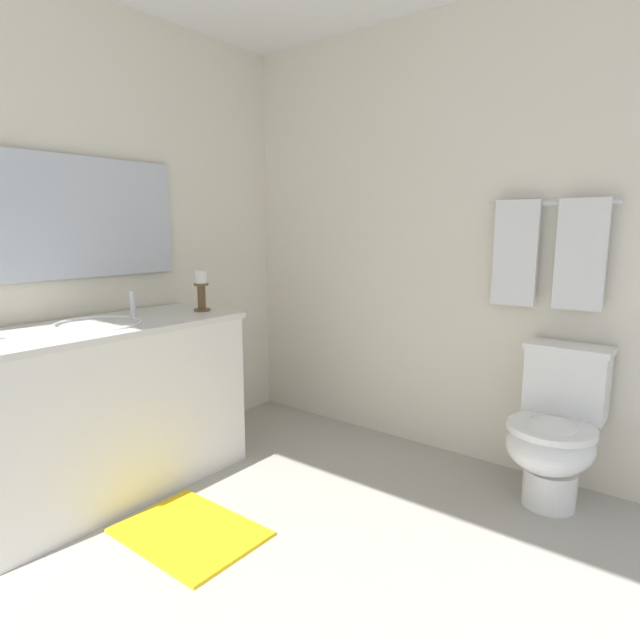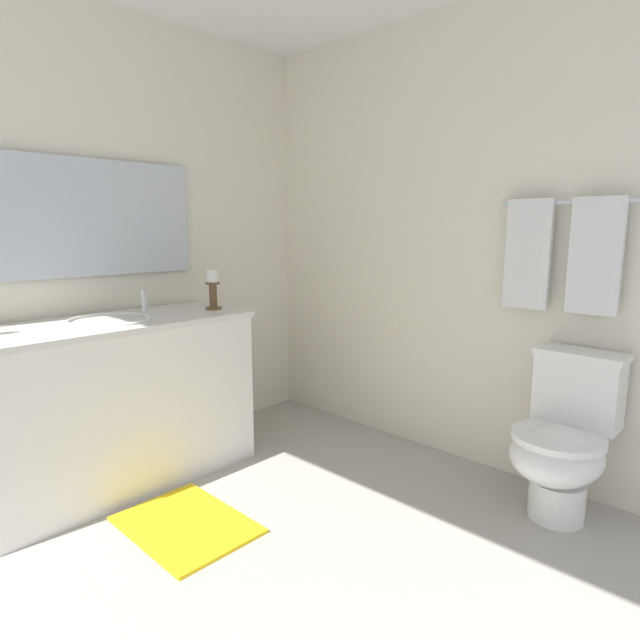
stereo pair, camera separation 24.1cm
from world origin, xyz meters
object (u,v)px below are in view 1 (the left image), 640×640
object	(u,v)px
toilet	(555,431)
bath_mat	(190,532)
vanity_cabinet	(105,409)
towel_near_vanity	(515,253)
mirror	(60,217)
towel_center	(581,255)
candle_holder_tall	(201,290)
towel_bar	(552,203)
sink_basin	(99,332)

from	to	relation	value
toilet	bath_mat	bearing A→B (deg)	-133.38
vanity_cabinet	bath_mat	distance (m)	0.75
towel_near_vanity	vanity_cabinet	bearing A→B (deg)	-136.09
mirror	towel_center	size ratio (longest dim) A/B	2.43
candle_holder_tall	towel_bar	xyz separation A→B (m)	(1.56, 0.87, 0.45)
towel_center	towel_near_vanity	bearing A→B (deg)	180.00
towel_center	bath_mat	distance (m)	2.18
candle_holder_tall	toilet	xyz separation A→B (m)	(1.71, 0.65, -0.60)
vanity_cabinet	towel_bar	size ratio (longest dim) A/B	2.28
mirror	towel_center	distance (m)	2.51
candle_holder_tall	towel_center	xyz separation A→B (m)	(1.72, 0.85, 0.21)
toilet	towel_bar	xyz separation A→B (m)	(-0.15, 0.22, 1.05)
vanity_cabinet	toilet	xyz separation A→B (m)	(1.78, 1.22, -0.06)
bath_mat	towel_bar	bearing A→B (deg)	55.10
mirror	towel_center	world-z (taller)	mirror
sink_basin	towel_near_vanity	distance (m)	2.09
towel_bar	towel_center	bearing A→B (deg)	-6.78
mirror	towel_center	xyz separation A→B (m)	(2.06, 1.42, -0.18)
toilet	towel_near_vanity	world-z (taller)	towel_near_vanity
towel_near_vanity	toilet	bearing A→B (deg)	-34.39
towel_near_vanity	bath_mat	xyz separation A→B (m)	(-0.85, -1.42, -1.17)
sink_basin	toilet	world-z (taller)	sink_basin
sink_basin	toilet	xyz separation A→B (m)	(1.78, 1.22, -0.44)
sink_basin	bath_mat	xyz separation A→B (m)	(0.62, -0.00, -0.80)
vanity_cabinet	towel_center	size ratio (longest dim) A/B	2.63
bath_mat	mirror	bearing A→B (deg)	-180.00
towel_near_vanity	bath_mat	size ratio (longest dim) A/B	0.88
towel_center	mirror	bearing A→B (deg)	-145.37
mirror	candle_holder_tall	world-z (taller)	mirror
vanity_cabinet	sink_basin	distance (m)	0.38
mirror	candle_holder_tall	distance (m)	0.77
toilet	sink_basin	bearing A→B (deg)	-145.56
candle_holder_tall	towel_center	distance (m)	1.93
vanity_cabinet	bath_mat	xyz separation A→B (m)	(0.62, 0.00, -0.42)
mirror	towel_bar	distance (m)	2.40
sink_basin	mirror	distance (m)	0.61
towel_bar	bath_mat	world-z (taller)	towel_bar
toilet	bath_mat	world-z (taller)	toilet
mirror	bath_mat	world-z (taller)	mirror
sink_basin	candle_holder_tall	size ratio (longest dim) A/B	1.80
candle_holder_tall	towel_center	bearing A→B (deg)	26.43
mirror	candle_holder_tall	bearing A→B (deg)	58.79
vanity_cabinet	candle_holder_tall	xyz separation A→B (m)	(0.07, 0.57, 0.54)
candle_holder_tall	toilet	bearing A→B (deg)	20.76
toilet	towel_bar	distance (m)	1.09
towel_bar	towel_center	distance (m)	0.29
candle_holder_tall	toilet	size ratio (longest dim) A/B	0.30
candle_holder_tall	bath_mat	size ratio (longest dim) A/B	0.37
toilet	bath_mat	size ratio (longest dim) A/B	1.25
towel_near_vanity	bath_mat	bearing A→B (deg)	-120.97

